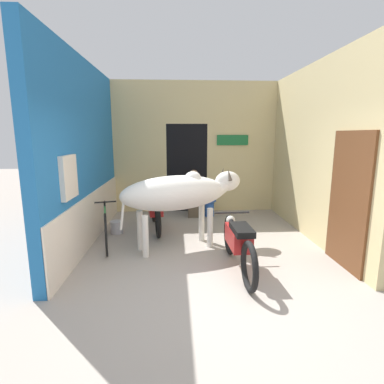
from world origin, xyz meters
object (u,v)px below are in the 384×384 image
Objects in this scene: shopkeeper_seated at (194,192)px; cow at (180,193)px; motorcycle_near at (238,242)px; motorcycle_far at (155,210)px; bicycle at (106,226)px; bucket at (117,227)px; plastic_stool at (209,207)px.

cow is at bearing -99.84° from shopkeeper_seated.
motorcycle_near is at bearing -81.04° from shopkeeper_seated.
cow is 1.35m from motorcycle_far.
cow is 1.54m from bicycle.
shopkeeper_seated is 2.15m from bucket.
motorcycle_near is 2.86m from bucket.
plastic_stool is (0.40, -0.01, -0.40)m from shopkeeper_seated.
bucket is (-1.69, -1.24, -0.49)m from shopkeeper_seated.
shopkeeper_seated reaches higher than plastic_stool.
cow is at bearing -64.49° from motorcycle_far.
motorcycle_far is 1.26m from bicycle.
cow is 1.97× the size of shopkeeper_seated.
motorcycle_far is at bearing 123.47° from motorcycle_near.
cow reaches higher than bucket.
bucket is (-2.08, -1.23, -0.09)m from plastic_stool.
plastic_stool is at bearing 30.63° from bucket.
bicycle is 0.72m from bucket.
bicycle is at bearing -132.48° from shopkeeper_seated.
cow is 8.89× the size of bucket.
bucket is at bearing -149.37° from plastic_stool.
bicycle is at bearing -133.21° from motorcycle_far.
bucket is at bearing 146.92° from cow.
bicycle is at bearing 152.50° from motorcycle_near.
motorcycle_far is 4.31× the size of plastic_stool.
shopkeeper_seated is 0.56m from plastic_stool.
cow reaches higher than bicycle.
shopkeeper_seated is at bearing 179.18° from plastic_stool.
motorcycle_near is 4.63× the size of plastic_stool.
cow reaches higher than motorcycle_near.
motorcycle_far is 1.35m from shopkeeper_seated.
bicycle is 6.53× the size of bucket.
cow is at bearing -109.95° from plastic_stool.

